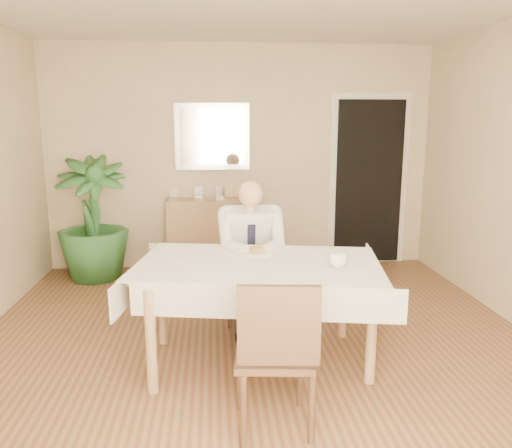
{
  "coord_description": "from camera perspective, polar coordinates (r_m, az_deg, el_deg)",
  "views": [
    {
      "loc": [
        -0.33,
        -3.4,
        1.73
      ],
      "look_at": [
        0.0,
        0.35,
        0.95
      ],
      "focal_mm": 35.0,
      "sensor_mm": 36.0,
      "label": 1
    }
  ],
  "objects": [
    {
      "name": "room",
      "position": [
        3.44,
        0.5,
        4.52
      ],
      "size": [
        5.0,
        5.02,
        2.6
      ],
      "color": "brown",
      "rests_on": "ground"
    },
    {
      "name": "window",
      "position": [
        1.03,
        13.79,
        -4.6
      ],
      "size": [
        1.34,
        0.04,
        1.44
      ],
      "color": "white",
      "rests_on": "room"
    },
    {
      "name": "doorway",
      "position": [
        6.2,
        12.73,
        4.67
      ],
      "size": [
        0.96,
        0.07,
        2.1
      ],
      "color": "white",
      "rests_on": "ground"
    },
    {
      "name": "mirror",
      "position": [
        5.87,
        -5.04,
        9.91
      ],
      "size": [
        0.86,
        0.04,
        0.76
      ],
      "color": "silver",
      "rests_on": "room"
    },
    {
      "name": "dining_table",
      "position": [
        3.55,
        0.26,
        -5.71
      ],
      "size": [
        1.89,
        1.31,
        0.75
      ],
      "rotation": [
        0.0,
        0.0,
        -0.17
      ],
      "color": "#9F7B49",
      "rests_on": "ground"
    },
    {
      "name": "chair_far",
      "position": [
        4.44,
        -0.78,
        -4.18
      ],
      "size": [
        0.46,
        0.46,
        0.92
      ],
      "rotation": [
        0.0,
        0.0,
        0.07
      ],
      "color": "#45311F",
      "rests_on": "ground"
    },
    {
      "name": "chair_near",
      "position": [
        2.8,
        2.29,
        -14.06
      ],
      "size": [
        0.47,
        0.47,
        0.91
      ],
      "rotation": [
        0.0,
        0.0,
        -0.1
      ],
      "color": "#45311F",
      "rests_on": "ground"
    },
    {
      "name": "seated_man",
      "position": [
        4.11,
        -0.49,
        -2.93
      ],
      "size": [
        0.48,
        0.72,
        1.24
      ],
      "color": "white",
      "rests_on": "ground"
    },
    {
      "name": "plate",
      "position": [
        3.75,
        0.16,
        -3.27
      ],
      "size": [
        0.26,
        0.26,
        0.02
      ],
      "primitive_type": "cylinder",
      "color": "white",
      "rests_on": "dining_table"
    },
    {
      "name": "food",
      "position": [
        3.75,
        0.16,
        -2.94
      ],
      "size": [
        0.14,
        0.14,
        0.06
      ],
      "primitive_type": "ellipsoid",
      "color": "olive",
      "rests_on": "dining_table"
    },
    {
      "name": "knife",
      "position": [
        3.69,
        0.87,
        -3.24
      ],
      "size": [
        0.01,
        0.13,
        0.01
      ],
      "primitive_type": "cylinder",
      "rotation": [
        1.57,
        0.0,
        0.0
      ],
      "color": "silver",
      "rests_on": "dining_table"
    },
    {
      "name": "fork",
      "position": [
        3.69,
        -0.37,
        -3.27
      ],
      "size": [
        0.01,
        0.13,
        0.01
      ],
      "primitive_type": "cylinder",
      "rotation": [
        1.57,
        0.0,
        0.0
      ],
      "color": "silver",
      "rests_on": "dining_table"
    },
    {
      "name": "coffee_mug",
      "position": [
        3.44,
        9.3,
        -4.08
      ],
      "size": [
        0.15,
        0.15,
        0.1
      ],
      "primitive_type": "imported",
      "rotation": [
        0.0,
        0.0,
        -0.18
      ],
      "color": "white",
      "rests_on": "dining_table"
    },
    {
      "name": "sideboard",
      "position": [
        5.87,
        -4.84,
        -1.22
      ],
      "size": [
        1.08,
        0.46,
        0.84
      ],
      "primitive_type": "cube",
      "rotation": [
        0.0,
        0.0,
        -0.1
      ],
      "color": "#9F7B49",
      "rests_on": "ground"
    },
    {
      "name": "photo_frame_left",
      "position": [
        5.87,
        -9.38,
        3.53
      ],
      "size": [
        0.1,
        0.02,
        0.14
      ],
      "primitive_type": "cube",
      "color": "silver",
      "rests_on": "sideboard"
    },
    {
      "name": "photo_frame_center",
      "position": [
        5.86,
        -6.62,
        3.6
      ],
      "size": [
        0.1,
        0.02,
        0.14
      ],
      "primitive_type": "cube",
      "color": "silver",
      "rests_on": "sideboard"
    },
    {
      "name": "photo_frame_right",
      "position": [
        5.83,
        -4.12,
        3.61
      ],
      "size": [
        0.1,
        0.02,
        0.14
      ],
      "primitive_type": "cube",
      "color": "silver",
      "rests_on": "sideboard"
    },
    {
      "name": "potted_palm",
      "position": [
        5.74,
        -18.2,
        0.59
      ],
      "size": [
        0.89,
        0.89,
        1.36
      ],
      "primitive_type": "imported",
      "rotation": [
        0.0,
        0.0,
        0.19
      ],
      "color": "#265B28",
      "rests_on": "ground"
    }
  ]
}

